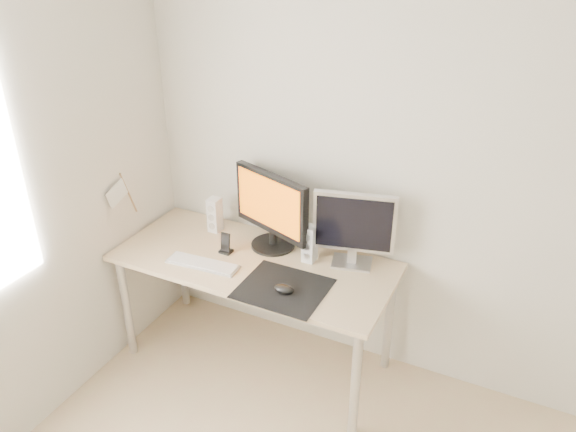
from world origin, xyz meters
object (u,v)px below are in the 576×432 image
(mouse, at_px, (284,289))
(main_monitor, at_px, (271,208))
(speaker_right, at_px, (310,244))
(keyboard, at_px, (203,264))
(second_monitor, at_px, (354,226))
(speaker_left, at_px, (215,215))
(desk, at_px, (254,271))
(phone_dock, at_px, (226,247))

(mouse, relative_size, main_monitor, 0.21)
(speaker_right, height_order, keyboard, speaker_right)
(mouse, distance_m, second_monitor, 0.52)
(main_monitor, bearing_deg, keyboard, -126.17)
(second_monitor, bearing_deg, keyboard, -153.31)
(mouse, relative_size, keyboard, 0.26)
(speaker_right, bearing_deg, second_monitor, 16.82)
(main_monitor, distance_m, speaker_left, 0.43)
(desk, relative_size, second_monitor, 3.58)
(desk, height_order, phone_dock, phone_dock)
(second_monitor, height_order, speaker_right, second_monitor)
(keyboard, bearing_deg, speaker_right, 30.62)
(speaker_left, relative_size, phone_dock, 1.74)
(speaker_right, height_order, phone_dock, speaker_right)
(desk, bearing_deg, phone_dock, -179.99)
(speaker_left, distance_m, speaker_right, 0.67)
(keyboard, height_order, phone_dock, phone_dock)
(main_monitor, xyz_separation_m, keyboard, (-0.26, -0.35, -0.25))
(second_monitor, relative_size, speaker_right, 2.05)
(mouse, height_order, speaker_left, speaker_left)
(second_monitor, relative_size, keyboard, 1.04)
(speaker_left, relative_size, keyboard, 0.51)
(second_monitor, xyz_separation_m, phone_dock, (-0.70, -0.20, -0.20))
(speaker_left, bearing_deg, main_monitor, -2.70)
(speaker_right, relative_size, keyboard, 0.51)
(keyboard, bearing_deg, main_monitor, 53.83)
(mouse, xyz_separation_m, second_monitor, (0.22, 0.41, 0.22))
(desk, distance_m, keyboard, 0.30)
(keyboard, bearing_deg, second_monitor, 26.69)
(mouse, height_order, second_monitor, second_monitor)
(mouse, bearing_deg, desk, 144.78)
(main_monitor, relative_size, speaker_right, 2.45)
(mouse, xyz_separation_m, desk, (-0.30, 0.21, -0.10))
(keyboard, bearing_deg, speaker_left, 111.97)
(desk, height_order, speaker_right, speaker_right)
(keyboard, bearing_deg, phone_dock, 74.64)
(main_monitor, bearing_deg, second_monitor, 3.03)
(mouse, xyz_separation_m, keyboard, (-0.53, 0.04, -0.02))
(speaker_left, xyz_separation_m, speaker_right, (0.67, -0.06, 0.00))
(second_monitor, height_order, keyboard, second_monitor)
(speaker_right, bearing_deg, main_monitor, 170.56)
(speaker_right, distance_m, keyboard, 0.61)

